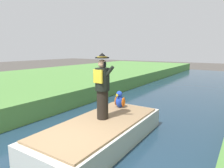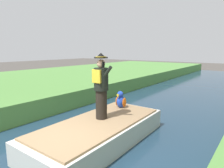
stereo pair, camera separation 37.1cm
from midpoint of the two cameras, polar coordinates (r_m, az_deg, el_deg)
The scene contains 5 objects.
ground_plane at distance 5.01m, azimuth -12.20°, elevation -22.30°, with size 80.00×80.00×0.00m, color #4C4742.
canal_water at distance 4.99m, azimuth -12.22°, elevation -21.81°, with size 5.81×48.00×0.10m, color #1E384C.
boat at distance 5.66m, azimuth -1.72°, elevation -13.53°, with size 1.90×4.24×0.61m.
person_pirate at distance 5.52m, azimuth -1.19°, elevation -0.72°, with size 0.61×0.42×1.85m.
parrot_plush at distance 6.73m, azimuth 4.11°, elevation -4.73°, with size 0.36×0.35×0.57m.
Camera 2 is at (3.45, -2.57, 2.65)m, focal length 31.94 mm.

